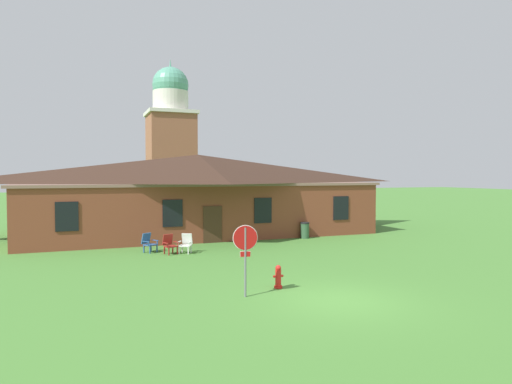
# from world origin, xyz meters

# --- Properties ---
(ground_plane) EXTENTS (200.00, 200.00, 0.00)m
(ground_plane) POSITION_xyz_m (0.00, 0.00, 0.00)
(ground_plane) COLOR #477F33
(brick_building) EXTENTS (22.28, 10.40, 5.22)m
(brick_building) POSITION_xyz_m (-0.00, 17.77, 2.66)
(brick_building) COLOR brown
(brick_building) RESTS_ON ground
(dome_tower) EXTENTS (5.18, 5.18, 16.44)m
(dome_tower) POSITION_xyz_m (1.80, 37.19, 7.41)
(dome_tower) COLOR #93563D
(dome_tower) RESTS_ON ground
(stop_sign) EXTENTS (0.80, 0.17, 2.28)m
(stop_sign) POSITION_xyz_m (-2.52, 1.45, 1.60)
(stop_sign) COLOR slate
(stop_sign) RESTS_ON ground
(lawn_chair_by_porch) EXTENTS (0.85, 0.87, 0.96)m
(lawn_chair_by_porch) POSITION_xyz_m (-4.23, 10.90, 0.50)
(lawn_chair_by_porch) COLOR #2D5693
(lawn_chair_by_porch) RESTS_ON ground
(lawn_chair_near_door) EXTENTS (0.76, 0.81, 0.96)m
(lawn_chair_near_door) POSITION_xyz_m (-3.35, 10.05, 0.50)
(lawn_chair_near_door) COLOR maroon
(lawn_chair_near_door) RESTS_ON ground
(lawn_chair_left_end) EXTENTS (0.83, 0.86, 0.96)m
(lawn_chair_left_end) POSITION_xyz_m (-2.55, 10.00, 0.50)
(lawn_chair_left_end) COLOR silver
(lawn_chair_left_end) RESTS_ON ground
(fire_hydrant) EXTENTS (0.36, 0.28, 0.79)m
(fire_hydrant) POSITION_xyz_m (-1.10, 2.07, 0.38)
(fire_hydrant) COLOR red
(fire_hydrant) RESTS_ON ground
(trash_bin) EXTENTS (0.56, 0.56, 0.98)m
(trash_bin) POSITION_xyz_m (5.32, 12.47, 0.50)
(trash_bin) COLOR #335638
(trash_bin) RESTS_ON ground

